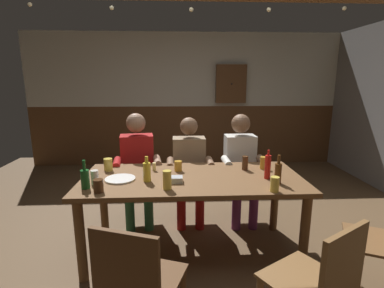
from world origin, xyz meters
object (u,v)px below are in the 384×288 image
(condiment_caddy, at_px, (175,180))
(pint_glass_7, at_px, (167,180))
(person_2, at_px, (241,163))
(pint_glass_5, at_px, (275,184))
(pint_glass_1, at_px, (95,177))
(chair_empty_near_left, at_px, (137,286))
(bottle_0, at_px, (278,172))
(pint_glass_4, at_px, (264,163))
(person_1, at_px, (189,165))
(pint_glass_6, at_px, (98,186))
(plate_0, at_px, (120,179))
(bottle_3, at_px, (85,178))
(chair_empty_near_right, at_px, (319,285))
(wall_dart_cabinet, at_px, (231,84))
(table_candle, at_px, (154,167))
(pint_glass_3, at_px, (178,166))
(dining_table, at_px, (192,187))
(bottle_2, at_px, (268,167))
(person_0, at_px, (138,163))
(pint_glass_0, at_px, (245,163))
(bottle_1, at_px, (147,171))
(pint_glass_2, at_px, (108,165))

(condiment_caddy, xyz_separation_m, pint_glass_7, (-0.06, -0.16, 0.05))
(person_2, bearing_deg, pint_glass_5, 90.77)
(condiment_caddy, xyz_separation_m, pint_glass_1, (-0.68, -0.01, 0.04))
(chair_empty_near_left, xyz_separation_m, bottle_0, (1.10, 0.87, 0.38))
(chair_empty_near_left, relative_size, pint_glass_4, 7.22)
(person_1, bearing_deg, condiment_caddy, 78.08)
(pint_glass_6, bearing_deg, plate_0, 68.10)
(pint_glass_5, distance_m, pint_glass_6, 1.40)
(bottle_3, bearing_deg, chair_empty_near_right, -29.05)
(pint_glass_7, distance_m, wall_dart_cabinet, 3.49)
(table_candle, height_order, pint_glass_5, pint_glass_5)
(pint_glass_3, bearing_deg, pint_glass_7, -100.82)
(dining_table, height_order, plate_0, plate_0)
(person_1, height_order, bottle_3, person_1)
(bottle_3, height_order, pint_glass_4, bottle_3)
(chair_empty_near_left, height_order, pint_glass_4, pint_glass_4)
(bottle_2, bearing_deg, pint_glass_6, -169.96)
(person_0, height_order, pint_glass_6, person_0)
(table_candle, bearing_deg, pint_glass_0, -0.96)
(plate_0, bearing_deg, bottle_2, -1.34)
(person_0, height_order, person_1, person_0)
(pint_glass_4, relative_size, pint_glass_7, 0.78)
(bottle_1, xyz_separation_m, bottle_3, (-0.49, -0.15, -0.00))
(person_0, height_order, bottle_1, person_0)
(dining_table, distance_m, pint_glass_1, 0.87)
(person_1, height_order, chair_empty_near_left, person_1)
(dining_table, relative_size, bottle_1, 8.95)
(condiment_caddy, distance_m, pint_glass_4, 0.95)
(pint_glass_5, bearing_deg, pint_glass_6, 177.62)
(condiment_caddy, xyz_separation_m, pint_glass_2, (-0.65, 0.36, 0.04))
(person_2, relative_size, chair_empty_near_left, 1.42)
(bottle_2, bearing_deg, person_0, 148.62)
(person_0, xyz_separation_m, bottle_3, (-0.30, -0.94, 0.15))
(person_1, relative_size, bottle_2, 4.58)
(person_1, height_order, bottle_2, person_1)
(person_2, relative_size, pint_glass_1, 10.31)
(pint_glass_0, distance_m, wall_dart_cabinet, 2.87)
(dining_table, distance_m, bottle_1, 0.45)
(chair_empty_near_right, relative_size, table_candle, 11.00)
(chair_empty_near_left, relative_size, pint_glass_5, 7.21)
(pint_glass_2, bearing_deg, pint_glass_5, -23.14)
(chair_empty_near_right, relative_size, bottle_1, 3.93)
(table_candle, bearing_deg, wall_dart_cabinet, 65.72)
(person_1, xyz_separation_m, chair_empty_near_right, (0.68, -1.80, -0.19))
(person_2, bearing_deg, pint_glass_7, 49.05)
(pint_glass_0, xyz_separation_m, wall_dart_cabinet, (0.34, 2.76, 0.72))
(wall_dart_cabinet, bearing_deg, person_0, -123.07)
(bottle_2, bearing_deg, person_1, 131.16)
(chair_empty_near_right, bearing_deg, pint_glass_1, 116.17)
(condiment_caddy, height_order, pint_glass_7, pint_glass_7)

